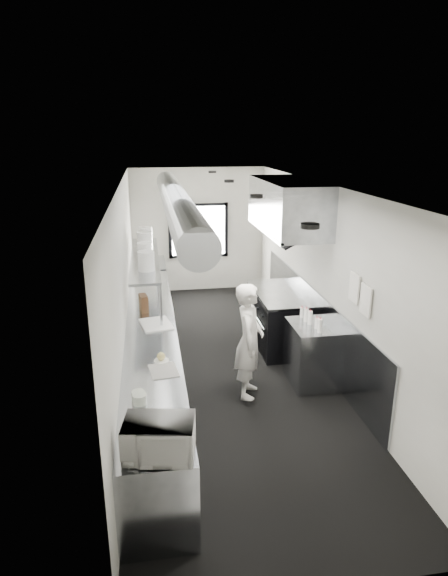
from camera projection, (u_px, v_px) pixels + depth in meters
name	position (u px, v px, depth m)	size (l,w,h in m)	color
floor	(227.00, 366.00, 7.60)	(3.00, 8.00, 0.01)	black
ceiling	(227.00, 186.00, 6.75)	(3.00, 8.00, 0.01)	silver
wall_back	(198.00, 230.00, 10.94)	(3.00, 0.02, 2.80)	beige
wall_front	(318.00, 443.00, 3.41)	(3.00, 0.02, 2.80)	beige
wall_left	(124.00, 286.00, 6.95)	(0.02, 8.00, 2.80)	beige
wall_right	(323.00, 277.00, 7.40)	(0.02, 8.00, 2.80)	beige
wall_cladding	(312.00, 321.00, 7.94)	(0.03, 5.50, 1.10)	gray
hvac_duct	(176.00, 201.00, 7.10)	(0.40, 0.40, 6.40)	gray
service_window	(198.00, 231.00, 10.91)	(1.36, 0.05, 1.25)	white
exhaust_hood	(287.00, 206.00, 7.70)	(0.81, 2.20, 0.88)	gray
prep_counter	(152.00, 359.00, 6.82)	(0.70, 6.00, 0.90)	gray
pass_shelf	(145.00, 259.00, 7.90)	(0.45, 3.00, 0.68)	gray
range	(280.00, 318.00, 8.27)	(0.88, 1.60, 0.94)	black
bottle_station	(313.00, 354.00, 6.98)	(0.65, 0.80, 0.90)	gray
far_work_table	(150.00, 283.00, 10.30)	(0.70, 1.20, 0.90)	gray
notice_sheet_a	(354.00, 288.00, 6.21)	(0.02, 0.28, 0.38)	white
notice_sheet_b	(366.00, 300.00, 5.89)	(0.02, 0.28, 0.38)	white
line_cook	(249.00, 341.00, 6.54)	(0.59, 0.39, 1.62)	silver
microwave	(159.00, 439.00, 4.02)	(0.54, 0.41, 0.33)	white
deli_tub_a	(140.00, 399.00, 4.84)	(0.14, 0.14, 0.10)	beige
deli_tub_b	(138.00, 396.00, 4.91)	(0.14, 0.14, 0.10)	beige
newspaper	(164.00, 371.00, 5.52)	(0.31, 0.38, 0.01)	beige
small_plate	(161.00, 361.00, 5.75)	(0.18, 0.18, 0.02)	white
pastry	(161.00, 356.00, 5.73)	(0.10, 0.10, 0.10)	#DFCD75
cutting_board	(156.00, 324.00, 6.86)	(0.40, 0.54, 0.02)	silver
knife_block	(144.00, 303.00, 7.35)	(0.11, 0.24, 0.26)	brown
plate_stack_a	(146.00, 261.00, 7.06)	(0.25, 0.25, 0.29)	white
plate_stack_b	(145.00, 252.00, 7.55)	(0.23, 0.23, 0.30)	white
plate_stack_c	(145.00, 243.00, 8.08)	(0.25, 0.25, 0.36)	white
plate_stack_d	(146.00, 238.00, 8.41)	(0.25, 0.25, 0.38)	white
squeeze_bottle_a	(320.00, 326.00, 6.56)	(0.07, 0.07, 0.20)	silver
squeeze_bottle_b	(317.00, 323.00, 6.70)	(0.05, 0.05, 0.16)	silver
squeeze_bottle_c	(310.00, 318.00, 6.84)	(0.07, 0.07, 0.20)	silver
squeeze_bottle_d	(306.00, 315.00, 6.94)	(0.07, 0.07, 0.20)	silver
squeeze_bottle_e	(302.00, 312.00, 7.10)	(0.05, 0.05, 0.16)	silver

